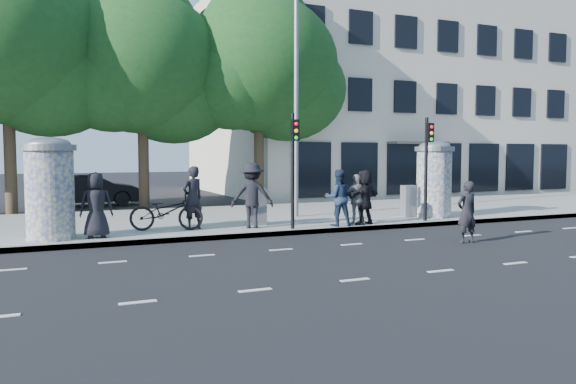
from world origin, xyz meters
name	(u,v)px	position (x,y,z in m)	size (l,w,h in m)	color
ground	(381,253)	(0.00, 0.00, 0.00)	(120.00, 120.00, 0.00)	black
sidewalk	(267,217)	(0.00, 7.50, 0.07)	(40.00, 8.00, 0.15)	gray
curb	(315,231)	(0.00, 3.55, 0.07)	(40.00, 0.10, 0.16)	slate
lane_dash_near	(441,271)	(0.00, -2.20, 0.00)	(32.00, 0.12, 0.01)	silver
lane_dash_far	(352,244)	(0.00, 1.40, 0.00)	(32.00, 0.12, 0.01)	silver
ad_column_left	(50,186)	(-7.20, 4.50, 1.54)	(1.36, 1.36, 2.65)	beige
ad_column_right	(434,177)	(5.20, 4.70, 1.54)	(1.36, 1.36, 2.65)	beige
traffic_pole_near	(293,158)	(-0.60, 3.79, 2.23)	(0.22, 0.31, 3.40)	black
traffic_pole_far	(427,158)	(4.20, 3.79, 2.23)	(0.22, 0.31, 3.40)	black
street_lamp	(297,83)	(0.80, 6.63, 4.79)	(0.25, 0.93, 8.00)	slate
tree_mid_left	(6,43)	(-8.50, 12.50, 6.50)	(7.20, 7.20, 9.57)	#38281C
tree_near_left	(142,64)	(-3.50, 12.70, 6.06)	(6.80, 6.80, 8.97)	#38281C
tree_center	(259,64)	(1.50, 12.30, 6.31)	(7.00, 7.00, 9.30)	#38281C
building	(370,97)	(12.00, 19.99, 5.99)	(20.30, 15.85, 12.00)	beige
ped_a	(96,205)	(-6.09, 4.23, 1.02)	(0.85, 0.55, 1.74)	black
ped_b	(193,198)	(-3.34, 4.90, 1.08)	(0.68, 0.44, 1.86)	black
ped_c	(338,198)	(0.93, 3.85, 1.02)	(0.84, 0.66, 1.74)	#1B2A44
ped_d	(252,195)	(-1.64, 4.49, 1.12)	(1.26, 0.72, 1.95)	black
ped_e	(357,200)	(1.60, 3.85, 0.94)	(0.93, 0.53, 1.58)	gray
ped_f	(364,197)	(1.86, 3.85, 1.01)	(1.60, 0.57, 1.72)	black
man_road	(467,212)	(2.95, 0.43, 0.82)	(0.60, 0.39, 1.65)	black
bicycle	(166,211)	(-4.11, 4.95, 0.70)	(2.10, 0.73, 1.10)	black
cabinet_left	(257,207)	(-1.27, 5.05, 0.72)	(0.54, 0.39, 1.13)	slate
cabinet_right	(409,201)	(4.48, 5.12, 0.70)	(0.53, 0.38, 1.10)	gray
car_mid	(93,190)	(-5.34, 15.56, 0.70)	(4.23, 1.48, 1.39)	black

